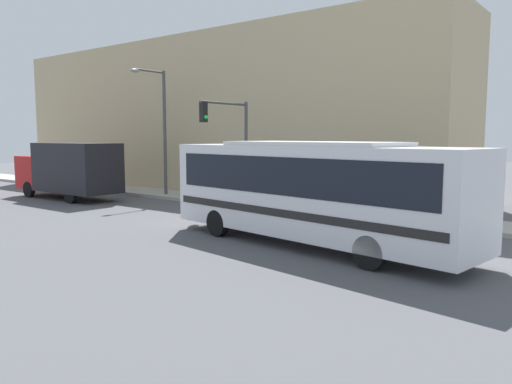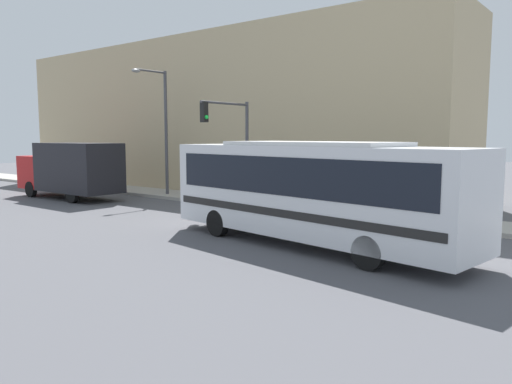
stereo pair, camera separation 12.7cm
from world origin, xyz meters
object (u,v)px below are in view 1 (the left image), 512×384
delivery_truck (69,169)px  traffic_light_pole (231,133)px  fire_hydrant (387,209)px  street_lamp (160,122)px  city_bus (312,187)px  pedestrian_near_corner (325,188)px  parking_meter (296,188)px

delivery_truck → traffic_light_pole: traffic_light_pole is taller
delivery_truck → traffic_light_pole: size_ratio=1.45×
fire_hydrant → street_lamp: bearing=90.3°
delivery_truck → street_lamp: size_ratio=1.04×
traffic_light_pole → fire_hydrant: bearing=-82.2°
delivery_truck → street_lamp: bearing=-46.2°
city_bus → traffic_light_pole: (4.62, 7.29, 1.71)m
fire_hydrant → pedestrian_near_corner: bearing=69.7°
delivery_truck → pedestrian_near_corner: 14.25m
traffic_light_pole → street_lamp: (0.95, 5.96, 0.68)m
fire_hydrant → pedestrian_near_corner: pedestrian_near_corner is taller
street_lamp → pedestrian_near_corner: (1.42, -9.73, -3.25)m
city_bus → pedestrian_near_corner: (6.99, 3.53, -0.86)m
city_bus → delivery_truck: 17.02m
city_bus → street_lamp: 14.58m
city_bus → parking_meter: size_ratio=7.76×
city_bus → traffic_light_pole: 8.80m
city_bus → traffic_light_pole: bearing=66.1°
city_bus → pedestrian_near_corner: 7.88m
street_lamp → pedestrian_near_corner: street_lamp is taller
traffic_light_pole → pedestrian_near_corner: (2.37, -3.77, -2.57)m
fire_hydrant → parking_meter: 4.46m
delivery_truck → traffic_light_pole: 10.11m
fire_hydrant → parking_meter: size_ratio=0.53×
fire_hydrant → traffic_light_pole: traffic_light_pole is taller
delivery_truck → city_bus: bearing=-97.0°
city_bus → street_lamp: street_lamp is taller
delivery_truck → fire_hydrant: (3.55, -17.03, -1.14)m
delivery_truck → parking_meter: (3.55, -12.60, -0.57)m
fire_hydrant → pedestrian_near_corner: 3.94m
parking_meter → traffic_light_pole: bearing=108.6°
city_bus → pedestrian_near_corner: size_ratio=6.45×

